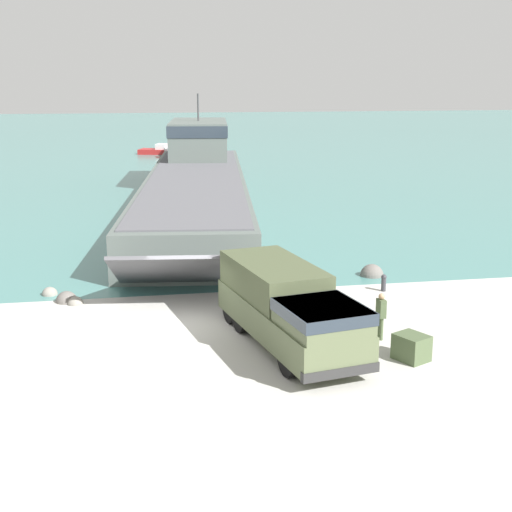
{
  "coord_description": "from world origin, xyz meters",
  "views": [
    {
      "loc": [
        -1.82,
        -26.66,
        9.33
      ],
      "look_at": [
        3.26,
        1.69,
        2.18
      ],
      "focal_mm": 50.0,
      "sensor_mm": 36.0,
      "label": 1
    }
  ],
  "objects_px": {
    "cargo_crate": "(411,347)",
    "military_truck": "(288,306)",
    "moored_boat_b": "(176,152)",
    "mooring_bollard": "(384,282)",
    "soldier_on_ramp": "(381,313)",
    "moored_boat_a": "(161,151)",
    "landing_craft": "(196,177)"
  },
  "relations": [
    {
      "from": "moored_boat_b",
      "to": "landing_craft",
      "type": "bearing_deg",
      "value": -92.67
    },
    {
      "from": "military_truck",
      "to": "moored_boat_a",
      "type": "relative_size",
      "value": 1.48
    },
    {
      "from": "mooring_bollard",
      "to": "soldier_on_ramp",
      "type": "bearing_deg",
      "value": -111.17
    },
    {
      "from": "cargo_crate",
      "to": "moored_boat_b",
      "type": "bearing_deg",
      "value": 93.05
    },
    {
      "from": "cargo_crate",
      "to": "mooring_bollard",
      "type": "bearing_deg",
      "value": 76.51
    },
    {
      "from": "moored_boat_a",
      "to": "cargo_crate",
      "type": "bearing_deg",
      "value": -157.18
    },
    {
      "from": "landing_craft",
      "to": "cargo_crate",
      "type": "height_order",
      "value": "landing_craft"
    },
    {
      "from": "landing_craft",
      "to": "moored_boat_b",
      "type": "bearing_deg",
      "value": 95.87
    },
    {
      "from": "soldier_on_ramp",
      "to": "cargo_crate",
      "type": "xyz_separation_m",
      "value": [
        0.36,
        -2.09,
        -0.58
      ]
    },
    {
      "from": "landing_craft",
      "to": "soldier_on_ramp",
      "type": "height_order",
      "value": "landing_craft"
    },
    {
      "from": "soldier_on_ramp",
      "to": "moored_boat_a",
      "type": "height_order",
      "value": "soldier_on_ramp"
    },
    {
      "from": "landing_craft",
      "to": "soldier_on_ramp",
      "type": "relative_size",
      "value": 25.12
    },
    {
      "from": "soldier_on_ramp",
      "to": "mooring_bollard",
      "type": "xyz_separation_m",
      "value": [
        2.27,
        5.86,
        -0.6
      ]
    },
    {
      "from": "moored_boat_a",
      "to": "mooring_bollard",
      "type": "relative_size",
      "value": 7.36
    },
    {
      "from": "military_truck",
      "to": "moored_boat_b",
      "type": "relative_size",
      "value": 1.11
    },
    {
      "from": "military_truck",
      "to": "soldier_on_ramp",
      "type": "xyz_separation_m",
      "value": [
        3.49,
        -0.03,
        -0.44
      ]
    },
    {
      "from": "moored_boat_a",
      "to": "landing_craft",
      "type": "bearing_deg",
      "value": -159.75
    },
    {
      "from": "military_truck",
      "to": "soldier_on_ramp",
      "type": "height_order",
      "value": "military_truck"
    },
    {
      "from": "soldier_on_ramp",
      "to": "moored_boat_b",
      "type": "distance_m",
      "value": 64.15
    },
    {
      "from": "military_truck",
      "to": "cargo_crate",
      "type": "distance_m",
      "value": 4.51
    },
    {
      "from": "moored_boat_b",
      "to": "mooring_bollard",
      "type": "relative_size",
      "value": 9.8
    },
    {
      "from": "cargo_crate",
      "to": "landing_craft",
      "type": "bearing_deg",
      "value": 97.0
    },
    {
      "from": "landing_craft",
      "to": "moored_boat_a",
      "type": "height_order",
      "value": "landing_craft"
    },
    {
      "from": "moored_boat_b",
      "to": "cargo_crate",
      "type": "height_order",
      "value": "moored_boat_b"
    },
    {
      "from": "landing_craft",
      "to": "moored_boat_a",
      "type": "relative_size",
      "value": 7.72
    },
    {
      "from": "cargo_crate",
      "to": "military_truck",
      "type": "bearing_deg",
      "value": 151.2
    },
    {
      "from": "moored_boat_a",
      "to": "cargo_crate",
      "type": "distance_m",
      "value": 71.53
    },
    {
      "from": "landing_craft",
      "to": "moored_boat_b",
      "type": "xyz_separation_m",
      "value": [
        0.57,
        32.76,
        -1.33
      ]
    },
    {
      "from": "landing_craft",
      "to": "moored_boat_b",
      "type": "distance_m",
      "value": 32.79
    },
    {
      "from": "military_truck",
      "to": "soldier_on_ramp",
      "type": "bearing_deg",
      "value": 78.39
    },
    {
      "from": "military_truck",
      "to": "cargo_crate",
      "type": "height_order",
      "value": "military_truck"
    },
    {
      "from": "soldier_on_ramp",
      "to": "moored_boat_a",
      "type": "xyz_separation_m",
      "value": [
        -4.75,
        69.26,
        -0.59
      ]
    }
  ]
}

